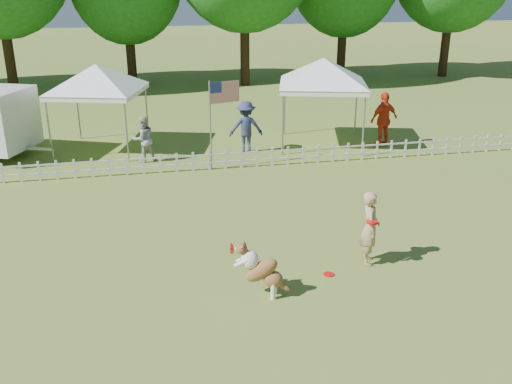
% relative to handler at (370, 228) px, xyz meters
% --- Properties ---
extents(ground, '(120.00, 120.00, 0.00)m').
position_rel_handler_xyz_m(ground, '(-1.73, -0.30, -0.79)').
color(ground, '#4D6B21').
rests_on(ground, ground).
extents(picket_fence, '(22.00, 0.08, 0.60)m').
position_rel_handler_xyz_m(picket_fence, '(-1.73, 6.70, -0.49)').
color(picket_fence, silver).
rests_on(picket_fence, ground).
extents(handler, '(0.53, 0.66, 1.58)m').
position_rel_handler_xyz_m(handler, '(0.00, 0.00, 0.00)').
color(handler, tan).
rests_on(handler, ground).
extents(dog, '(1.07, 0.71, 1.06)m').
position_rel_handler_xyz_m(dog, '(-2.45, -0.84, -0.26)').
color(dog, brown).
rests_on(dog, ground).
extents(frisbee_on_turf, '(0.28, 0.28, 0.02)m').
position_rel_handler_xyz_m(frisbee_on_turf, '(-0.97, -0.35, -0.78)').
color(frisbee_on_turf, red).
rests_on(frisbee_on_turf, ground).
extents(canopy_tent_left, '(3.41, 3.41, 2.85)m').
position_rel_handler_xyz_m(canopy_tent_left, '(-5.79, 9.64, 0.63)').
color(canopy_tent_left, white).
rests_on(canopy_tent_left, ground).
extents(canopy_tent_right, '(3.53, 3.53, 2.96)m').
position_rel_handler_xyz_m(canopy_tent_right, '(1.74, 8.71, 0.69)').
color(canopy_tent_right, white).
rests_on(canopy_tent_right, ground).
extents(flag_pole, '(1.04, 0.42, 2.74)m').
position_rel_handler_xyz_m(flag_pole, '(-2.41, 6.73, 0.58)').
color(flag_pole, gray).
rests_on(flag_pole, ground).
extents(spectator_a, '(0.87, 0.77, 1.49)m').
position_rel_handler_xyz_m(spectator_a, '(-4.41, 7.98, -0.05)').
color(spectator_a, '#AAABB0').
rests_on(spectator_a, ground).
extents(spectator_b, '(1.16, 0.71, 1.75)m').
position_rel_handler_xyz_m(spectator_b, '(-1.02, 8.31, 0.08)').
color(spectator_b, navy).
rests_on(spectator_b, ground).
extents(spectator_c, '(1.21, 0.77, 1.91)m').
position_rel_handler_xyz_m(spectator_c, '(3.81, 8.09, 0.16)').
color(spectator_c, red).
rests_on(spectator_c, ground).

